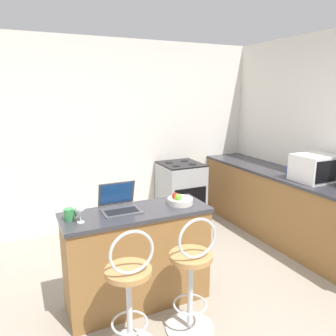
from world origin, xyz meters
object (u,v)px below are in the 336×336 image
object	(u,v)px
bar_stool_far	(192,278)
microwave	(315,168)
mug_blue	(290,169)
laptop	(119,203)
bar_stool_near	(130,295)
fruit_bowl	(180,200)
wine_glass_short	(80,209)
stove_range	(181,193)
mug_green	(69,214)

from	to	relation	value
bar_stool_far	microwave	bearing A→B (deg)	17.07
mug_blue	laptop	bearing A→B (deg)	-171.09
microwave	bar_stool_near	bearing A→B (deg)	-166.32
laptop	mug_blue	world-z (taller)	laptop
microwave	fruit_bowl	xyz separation A→B (m)	(-1.79, -0.06, -0.12)
bar_stool_far	fruit_bowl	distance (m)	0.72
bar_stool_far	bar_stool_near	bearing A→B (deg)	180.00
bar_stool_far	wine_glass_short	xyz separation A→B (m)	(-0.74, 0.48, 0.53)
microwave	stove_range	bearing A→B (deg)	122.86
stove_range	fruit_bowl	world-z (taller)	fruit_bowl
stove_range	laptop	bearing A→B (deg)	-132.98
stove_range	mug_blue	xyz separation A→B (m)	(0.99, -1.10, 0.49)
laptop	mug_green	size ratio (longest dim) A/B	3.36
mug_green	mug_blue	xyz separation A→B (m)	(2.79, 0.43, -0.00)
mug_blue	fruit_bowl	bearing A→B (deg)	-165.65
laptop	wine_glass_short	xyz separation A→B (m)	(-0.36, -0.15, 0.05)
stove_range	fruit_bowl	size ratio (longest dim) A/B	3.84
bar_stool_far	stove_range	bearing A→B (deg)	64.85
microwave	wine_glass_short	distance (m)	2.70
bar_stool_near	microwave	size ratio (longest dim) A/B	2.22
bar_stool_near	bar_stool_far	distance (m)	0.51
bar_stool_near	microwave	bearing A→B (deg)	13.68
laptop	stove_range	xyz separation A→B (m)	(1.37, 1.47, -0.51)
bar_stool_far	fruit_bowl	xyz separation A→B (m)	(0.16, 0.54, 0.46)
laptop	fruit_bowl	xyz separation A→B (m)	(0.55, -0.09, -0.02)
microwave	wine_glass_short	size ratio (longest dim) A/B	2.97
bar_stool_far	stove_range	world-z (taller)	bar_stool_far
bar_stool_near	bar_stool_far	size ratio (longest dim) A/B	1.00
bar_stool_far	stove_range	distance (m)	2.32
fruit_bowl	wine_glass_short	distance (m)	0.91
laptop	wine_glass_short	world-z (taller)	laptop
bar_stool_near	fruit_bowl	world-z (taller)	bar_stool_near
fruit_bowl	mug_blue	size ratio (longest dim) A/B	2.37
mug_green	bar_stool_far	bearing A→B (deg)	-34.93
bar_stool_far	mug_blue	distance (m)	2.26
microwave	mug_blue	world-z (taller)	microwave
stove_range	mug_green	world-z (taller)	mug_green
mug_green	wine_glass_short	bearing A→B (deg)	-51.38
bar_stool_near	stove_range	distance (m)	2.58
bar_stool_near	bar_stool_far	xyz separation A→B (m)	(0.51, 0.00, 0.00)
fruit_bowl	mug_green	bearing A→B (deg)	178.05
microwave	mug_blue	xyz separation A→B (m)	(0.02, 0.40, -0.11)
fruit_bowl	bar_stool_near	bearing A→B (deg)	-141.51
mug_blue	stove_range	bearing A→B (deg)	132.15
bar_stool_far	mug_green	distance (m)	1.10
laptop	mug_blue	bearing A→B (deg)	8.91
mug_blue	wine_glass_short	bearing A→B (deg)	-169.17
wine_glass_short	bar_stool_far	bearing A→B (deg)	-32.82
bar_stool_near	microwave	xyz separation A→B (m)	(2.46, 0.60, 0.58)
mug_green	mug_blue	size ratio (longest dim) A/B	0.98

